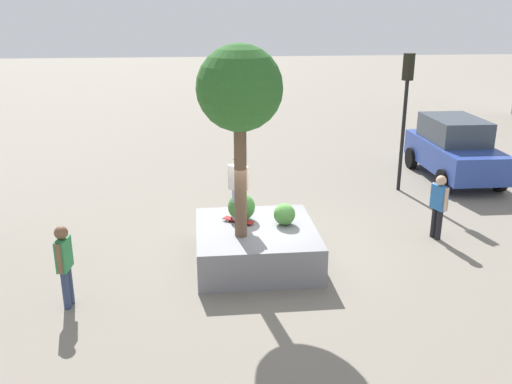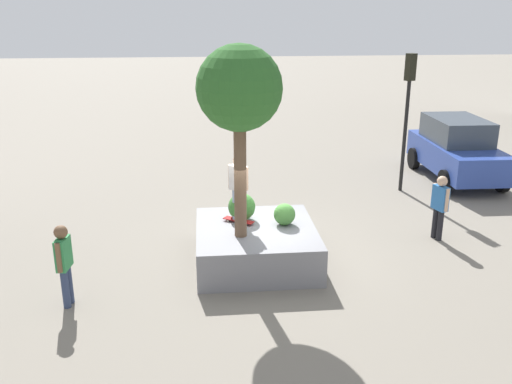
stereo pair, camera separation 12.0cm
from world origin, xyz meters
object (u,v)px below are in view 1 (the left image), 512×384
Objects in this scene: skateboard at (239,220)px; sedan_parked at (454,148)px; plaza_tree at (240,91)px; skateboarder at (238,183)px; passerby_with_bag at (439,203)px; planter_ledge at (256,245)px; traffic_light_median at (406,99)px; bystander_watching at (64,261)px.

skateboard is 10.08m from sedan_parked.
sedan_parked is at bearing 129.06° from plaza_tree.
sedan_parked is at bearing 125.46° from skateboard.
passerby_with_bag is (-0.58, 5.36, -0.89)m from skateboarder.
skateboard is (-0.37, -0.39, 0.50)m from planter_ledge.
passerby_with_bag is (4.16, -0.46, -2.08)m from traffic_light_median.
bystander_watching reaches higher than skateboard.
bystander_watching is at bearing -60.92° from skateboarder.
sedan_parked is (-5.85, 8.21, -0.79)m from skateboarder.
traffic_light_median reaches higher than passerby_with_bag.
skateboard is 7.80m from traffic_light_median.
passerby_with_bag reaches higher than planter_ledge.
bystander_watching is at bearing -73.78° from passerby_with_bag.
planter_ledge is at bearing 112.42° from bystander_watching.
bystander_watching is (2.06, -3.70, -0.88)m from skateboarder.
planter_ledge is 10.01m from sedan_parked.
bystander_watching is at bearing -54.49° from traffic_light_median.
skateboarder is at bearing -133.36° from planter_ledge.
plaza_tree is 2.46m from skateboarder.
plaza_tree is 8.13m from traffic_light_median.
sedan_parked is at bearing 151.59° from passerby_with_bag.
skateboard is 0.48× the size of skateboarder.
skateboarder is (-0.00, 0.00, 0.95)m from skateboard.
sedan_parked is (-6.66, 8.21, -3.11)m from plaza_tree.
planter_ledge is 0.70× the size of plaza_tree.
bystander_watching is 1.01× the size of passerby_with_bag.
traffic_light_median is (-4.74, 5.82, 2.14)m from skateboard.
plaza_tree is 2.46× the size of passerby_with_bag.
planter_ledge is 1.69× the size of bystander_watching.
plaza_tree is (0.45, -0.40, 3.77)m from planter_ledge.
passerby_with_bag is at bearing -28.41° from sedan_parked.
planter_ledge is 1.56m from skateboarder.
planter_ledge is 7.91m from traffic_light_median.
plaza_tree is at bearing -0.45° from skateboard.
plaza_tree is at bearing -50.94° from sedan_parked.
bystander_watching is (7.90, -11.91, -0.09)m from sedan_parked.
passerby_with_bag reaches higher than skateboard.
bystander_watching is at bearing -71.46° from plaza_tree.
skateboard is 0.95m from skateboarder.
traffic_light_median is 2.55× the size of bystander_watching.
plaza_tree reaches higher than sedan_parked.
traffic_light_median reaches higher than skateboarder.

